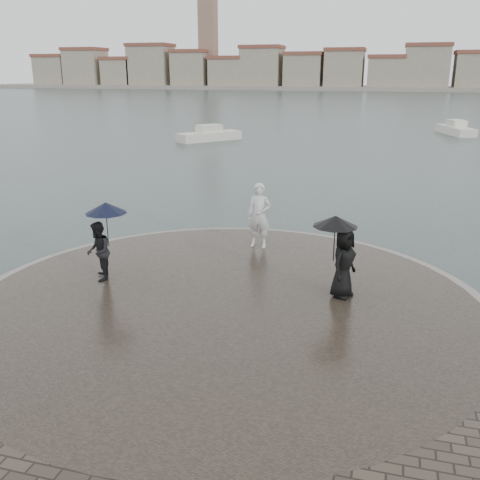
% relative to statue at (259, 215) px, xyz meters
% --- Properties ---
extents(ground, '(400.00, 400.00, 0.00)m').
position_rel_statue_xyz_m(ground, '(0.20, -7.64, -1.35)').
color(ground, '#2B3835').
rests_on(ground, ground).
extents(kerb_ring, '(12.50, 12.50, 0.32)m').
position_rel_statue_xyz_m(kerb_ring, '(0.20, -4.14, -1.19)').
color(kerb_ring, gray).
rests_on(kerb_ring, ground).
extents(quay_tip, '(11.90, 11.90, 0.36)m').
position_rel_statue_xyz_m(quay_tip, '(0.20, -4.14, -1.16)').
color(quay_tip, '#2D261E').
rests_on(quay_tip, ground).
extents(statue, '(0.72, 0.48, 1.97)m').
position_rel_statue_xyz_m(statue, '(0.00, 0.00, 0.00)').
color(statue, silver).
rests_on(statue, quay_tip).
extents(visitor_left, '(1.20, 1.09, 2.04)m').
position_rel_statue_xyz_m(visitor_left, '(-3.21, -3.73, 0.14)').
color(visitor_left, black).
rests_on(visitor_left, quay_tip).
extents(visitor_right, '(1.18, 1.11, 1.95)m').
position_rel_statue_xyz_m(visitor_right, '(2.75, -3.12, 0.14)').
color(visitor_right, black).
rests_on(visitor_right, quay_tip).
extents(far_skyline, '(260.00, 20.00, 37.00)m').
position_rel_statue_xyz_m(far_skyline, '(-6.09, 153.07, 4.27)').
color(far_skyline, gray).
rests_on(far_skyline, ground).
extents(boats, '(36.16, 16.01, 1.50)m').
position_rel_statue_xyz_m(boats, '(6.07, 30.62, -0.97)').
color(boats, silver).
rests_on(boats, ground).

